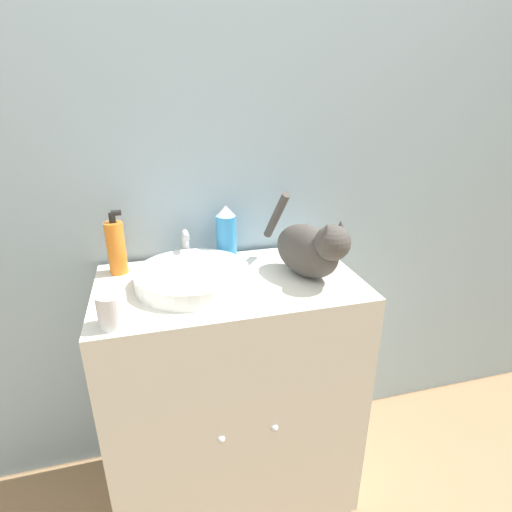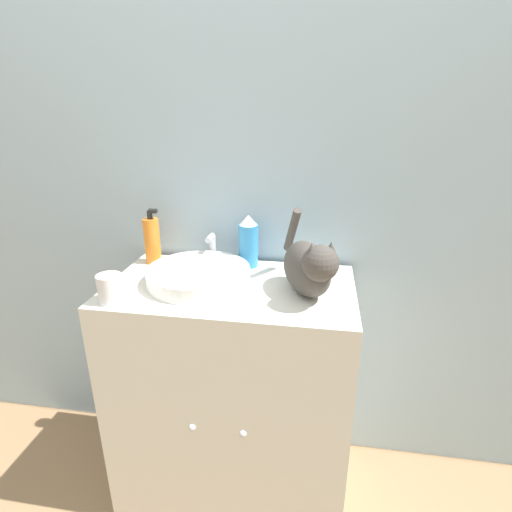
{
  "view_description": "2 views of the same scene",
  "coord_description": "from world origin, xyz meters",
  "px_view_note": "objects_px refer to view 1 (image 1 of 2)",
  "views": [
    {
      "loc": [
        -0.21,
        -0.87,
        1.42
      ],
      "look_at": [
        0.08,
        0.21,
        0.96
      ],
      "focal_mm": 28.0,
      "sensor_mm": 36.0,
      "label": 1
    },
    {
      "loc": [
        0.28,
        -0.95,
        1.44
      ],
      "look_at": [
        0.09,
        0.21,
        0.99
      ],
      "focal_mm": 28.0,
      "sensor_mm": 36.0,
      "label": 2
    }
  ],
  "objects_px": {
    "cup": "(112,310)",
    "soap_bottle": "(116,247)",
    "cat": "(311,248)",
    "spray_bottle": "(226,234)"
  },
  "relations": [
    {
      "from": "spray_bottle",
      "to": "cup",
      "type": "xyz_separation_m",
      "value": [
        -0.36,
        -0.36,
        -0.05
      ]
    },
    {
      "from": "cup",
      "to": "soap_bottle",
      "type": "bearing_deg",
      "value": 90.47
    },
    {
      "from": "cat",
      "to": "spray_bottle",
      "type": "height_order",
      "value": "cat"
    },
    {
      "from": "soap_bottle",
      "to": "spray_bottle",
      "type": "distance_m",
      "value": 0.36
    },
    {
      "from": "soap_bottle",
      "to": "cat",
      "type": "bearing_deg",
      "value": -17.75
    },
    {
      "from": "soap_bottle",
      "to": "cup",
      "type": "bearing_deg",
      "value": -89.53
    },
    {
      "from": "cat",
      "to": "spray_bottle",
      "type": "xyz_separation_m",
      "value": [
        -0.23,
        0.21,
        -0.0
      ]
    },
    {
      "from": "cat",
      "to": "cup",
      "type": "xyz_separation_m",
      "value": [
        -0.59,
        -0.15,
        -0.05
      ]
    },
    {
      "from": "cat",
      "to": "spray_bottle",
      "type": "bearing_deg",
      "value": -155.61
    },
    {
      "from": "cat",
      "to": "spray_bottle",
      "type": "distance_m",
      "value": 0.31
    }
  ]
}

